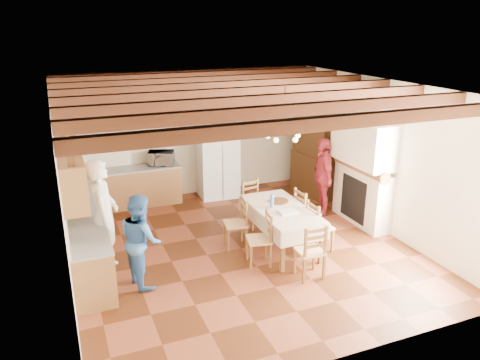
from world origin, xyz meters
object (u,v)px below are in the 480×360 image
at_px(dining_table, 281,212).
at_px(chair_right_near, 320,226).
at_px(hutch, 315,149).
at_px(person_man, 104,216).
at_px(person_woman_red, 322,176).
at_px(chair_end_far, 255,204).
at_px(chair_left_near, 259,239).
at_px(microwave, 161,158).
at_px(chair_end_near, 310,250).
at_px(chair_left_far, 235,223).
at_px(person_woman_blue, 141,240).
at_px(refrigerator, 218,160).
at_px(chair_right_far, 307,212).

distance_m(dining_table, chair_right_near, 0.75).
height_order(hutch, chair_right_near, hutch).
bearing_deg(person_man, person_woman_red, -70.09).
bearing_deg(chair_end_far, chair_left_near, -123.14).
xyz_separation_m(chair_end_far, microwave, (-1.44, 2.09, 0.58)).
bearing_deg(chair_right_near, chair_end_near, 136.41).
bearing_deg(hutch, chair_left_far, -153.39).
xyz_separation_m(dining_table, chair_end_far, (-0.05, 1.09, -0.23)).
xyz_separation_m(chair_end_near, person_woman_red, (1.62, 2.30, 0.37)).
height_order(person_woman_blue, microwave, person_woman_blue).
height_order(refrigerator, person_man, person_man).
distance_m(hutch, microwave, 3.64).
relative_size(refrigerator, dining_table, 1.00).
relative_size(person_man, microwave, 3.42).
relative_size(hutch, person_woman_red, 1.35).
xyz_separation_m(chair_right_far, person_man, (-3.82, 0.06, 0.50)).
xyz_separation_m(hutch, person_man, (-5.14, -1.91, -0.16)).
bearing_deg(dining_table, chair_right_far, 23.53).
distance_m(chair_left_near, chair_right_far, 1.54).
distance_m(dining_table, chair_end_near, 1.15).
bearing_deg(person_woman_blue, dining_table, -94.31).
relative_size(chair_left_near, person_woman_red, 0.56).
distance_m(hutch, chair_end_near, 4.05).
height_order(chair_left_far, microwave, microwave).
bearing_deg(dining_table, chair_left_far, 155.00).
bearing_deg(dining_table, person_woman_blue, -173.88).
bearing_deg(chair_end_far, hutch, 18.04).
height_order(chair_left_far, chair_right_far, same).
height_order(chair_end_near, chair_end_far, same).
xyz_separation_m(chair_right_near, person_woman_red, (0.96, 1.52, 0.37)).
bearing_deg(chair_end_near, hutch, -118.69).
height_order(refrigerator, chair_right_near, refrigerator).
relative_size(refrigerator, chair_left_near, 1.89).
height_order(chair_end_near, microwave, microwave).
bearing_deg(chair_end_near, chair_right_near, -127.66).
bearing_deg(chair_end_far, person_woman_blue, -163.85).
bearing_deg(dining_table, chair_end_near, -91.78).
bearing_deg(chair_end_far, person_man, -178.77).
xyz_separation_m(hutch, chair_right_near, (-1.42, -2.64, -0.67)).
height_order(chair_right_near, chair_right_far, same).
distance_m(person_woman_blue, person_woman_red, 4.45).
height_order(chair_left_near, chair_left_far, same).
height_order(chair_left_near, chair_right_far, same).
xyz_separation_m(chair_right_near, person_man, (-3.72, 0.73, 0.50)).
bearing_deg(chair_right_far, hutch, -38.39).
height_order(chair_end_far, person_man, person_man).
bearing_deg(hutch, chair_left_near, -142.64).
distance_m(dining_table, chair_right_far, 0.83).
xyz_separation_m(hutch, dining_table, (-2.04, -2.29, -0.44)).
bearing_deg(dining_table, hutch, 48.25).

